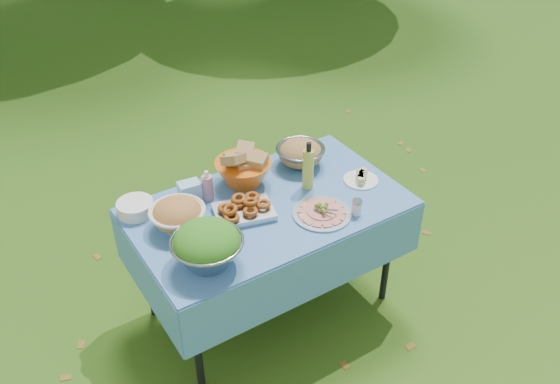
% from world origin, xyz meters
% --- Properties ---
extents(ground, '(80.00, 80.00, 0.00)m').
position_xyz_m(ground, '(0.00, 0.00, 0.00)').
color(ground, '#193D0B').
rests_on(ground, ground).
extents(picnic_table, '(1.46, 0.86, 0.76)m').
position_xyz_m(picnic_table, '(0.00, 0.00, 0.38)').
color(picnic_table, '#81CEF9').
rests_on(picnic_table, ground).
extents(salad_bowl, '(0.38, 0.38, 0.23)m').
position_xyz_m(salad_bowl, '(-0.48, -0.24, 0.87)').
color(salad_bowl, '#919498').
rests_on(salad_bowl, picnic_table).
extents(pasta_bowl_white, '(0.33, 0.33, 0.16)m').
position_xyz_m(pasta_bowl_white, '(-0.48, 0.10, 0.84)').
color(pasta_bowl_white, white).
rests_on(pasta_bowl_white, picnic_table).
extents(plate_stack, '(0.19, 0.19, 0.07)m').
position_xyz_m(plate_stack, '(-0.62, 0.32, 0.80)').
color(plate_stack, white).
rests_on(plate_stack, picnic_table).
extents(wipes_box, '(0.13, 0.10, 0.11)m').
position_xyz_m(wipes_box, '(-0.33, 0.28, 0.81)').
color(wipes_box, '#A1DCF8').
rests_on(wipes_box, picnic_table).
extents(sanitizer_bottle, '(0.06, 0.06, 0.17)m').
position_xyz_m(sanitizer_bottle, '(-0.24, 0.23, 0.85)').
color(sanitizer_bottle, '#CA82A0').
rests_on(sanitizer_bottle, picnic_table).
extents(bread_bowl, '(0.42, 0.42, 0.21)m').
position_xyz_m(bread_bowl, '(-0.00, 0.26, 0.87)').
color(bread_bowl, orange).
rests_on(bread_bowl, picnic_table).
extents(pasta_bowl_steel, '(0.32, 0.32, 0.15)m').
position_xyz_m(pasta_bowl_steel, '(0.38, 0.25, 0.84)').
color(pasta_bowl_steel, '#919498').
rests_on(pasta_bowl_steel, picnic_table).
extents(fried_tray, '(0.35, 0.29, 0.07)m').
position_xyz_m(fried_tray, '(-0.15, 0.00, 0.80)').
color(fried_tray, '#BDBCC1').
rests_on(fried_tray, picnic_table).
extents(charcuterie_platter, '(0.33, 0.33, 0.07)m').
position_xyz_m(charcuterie_platter, '(0.19, -0.22, 0.80)').
color(charcuterie_platter, '#ACB0B4').
rests_on(charcuterie_platter, picnic_table).
extents(oil_bottle, '(0.08, 0.08, 0.29)m').
position_xyz_m(oil_bottle, '(0.28, 0.03, 0.90)').
color(oil_bottle, '#BCCE41').
rests_on(oil_bottle, picnic_table).
extents(cheese_plate, '(0.25, 0.25, 0.05)m').
position_xyz_m(cheese_plate, '(0.57, -0.08, 0.79)').
color(cheese_plate, white).
rests_on(cheese_plate, picnic_table).
extents(shaker, '(0.06, 0.06, 0.09)m').
position_xyz_m(shaker, '(0.35, -0.31, 0.80)').
color(shaker, white).
rests_on(shaker, picnic_table).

